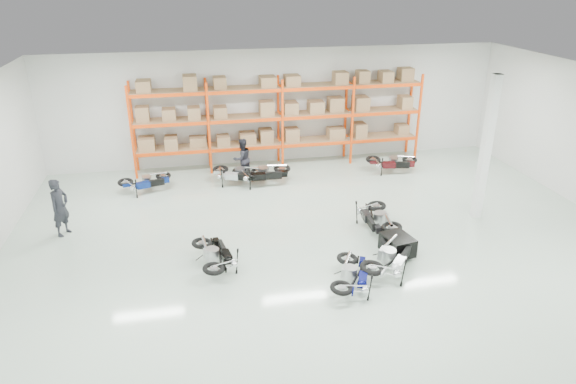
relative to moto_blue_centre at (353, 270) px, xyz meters
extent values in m
plane|color=#B2C7B4|center=(-0.09, 2.58, -0.50)|extent=(18.00, 18.00, 0.00)
plane|color=white|center=(-0.09, 2.58, 4.00)|extent=(18.00, 18.00, 0.00)
plane|color=silver|center=(-0.09, 9.58, 1.75)|extent=(18.00, 0.00, 18.00)
plane|color=silver|center=(-0.09, -4.42, 1.75)|extent=(18.00, 0.00, 18.00)
cube|color=#FF490D|center=(-5.69, 8.58, 1.25)|extent=(0.08, 0.08, 3.50)
cube|color=#FF490D|center=(-5.69, 9.48, 1.25)|extent=(0.08, 0.08, 3.50)
cube|color=#FF490D|center=(-2.89, 8.58, 1.25)|extent=(0.08, 0.08, 3.50)
cube|color=#FF490D|center=(-2.89, 9.48, 1.25)|extent=(0.08, 0.08, 3.50)
cube|color=#FF490D|center=(-0.09, 8.58, 1.25)|extent=(0.08, 0.08, 3.50)
cube|color=#FF490D|center=(-0.09, 9.48, 1.25)|extent=(0.08, 0.08, 3.50)
cube|color=#FF490D|center=(2.71, 8.58, 1.25)|extent=(0.08, 0.08, 3.50)
cube|color=#FF490D|center=(2.71, 9.48, 1.25)|extent=(0.08, 0.08, 3.50)
cube|color=#FF490D|center=(5.51, 8.58, 1.25)|extent=(0.08, 0.08, 3.50)
cube|color=#FF490D|center=(5.51, 9.48, 1.25)|extent=(0.08, 0.08, 3.50)
cube|color=#FF490D|center=(-4.29, 8.58, 0.40)|extent=(2.70, 0.08, 0.12)
cube|color=#FF490D|center=(-4.29, 9.48, 0.40)|extent=(2.70, 0.08, 0.12)
cube|color=#94794C|center=(-4.29, 9.03, 0.47)|extent=(2.68, 0.88, 0.02)
cube|color=#94794C|center=(-4.29, 9.03, 0.70)|extent=(2.40, 0.70, 0.44)
cube|color=#FF490D|center=(-1.49, 8.58, 0.40)|extent=(2.70, 0.08, 0.12)
cube|color=#FF490D|center=(-1.49, 9.48, 0.40)|extent=(2.70, 0.08, 0.12)
cube|color=#94794C|center=(-1.49, 9.03, 0.47)|extent=(2.68, 0.88, 0.02)
cube|color=#94794C|center=(-1.49, 9.03, 0.70)|extent=(2.40, 0.70, 0.44)
cube|color=#FF490D|center=(1.31, 8.58, 0.40)|extent=(2.70, 0.08, 0.12)
cube|color=#FF490D|center=(1.31, 9.48, 0.40)|extent=(2.70, 0.08, 0.12)
cube|color=#94794C|center=(1.31, 9.03, 0.47)|extent=(2.68, 0.88, 0.02)
cube|color=#94794C|center=(1.31, 9.03, 0.70)|extent=(2.40, 0.70, 0.44)
cube|color=#FF490D|center=(4.11, 8.58, 0.40)|extent=(2.70, 0.08, 0.12)
cube|color=#FF490D|center=(4.11, 9.48, 0.40)|extent=(2.70, 0.08, 0.12)
cube|color=#94794C|center=(4.11, 9.03, 0.47)|extent=(2.68, 0.88, 0.02)
cube|color=#94794C|center=(4.11, 9.03, 0.70)|extent=(2.40, 0.70, 0.44)
cube|color=#FF490D|center=(-4.29, 8.58, 1.50)|extent=(2.70, 0.08, 0.12)
cube|color=#FF490D|center=(-4.29, 9.48, 1.50)|extent=(2.70, 0.08, 0.12)
cube|color=#94794C|center=(-4.29, 9.03, 1.57)|extent=(2.68, 0.88, 0.02)
cube|color=#94794C|center=(-4.29, 9.03, 1.80)|extent=(2.40, 0.70, 0.44)
cube|color=#FF490D|center=(-1.49, 8.58, 1.50)|extent=(2.70, 0.08, 0.12)
cube|color=#FF490D|center=(-1.49, 9.48, 1.50)|extent=(2.70, 0.08, 0.12)
cube|color=#94794C|center=(-1.49, 9.03, 1.57)|extent=(2.68, 0.88, 0.02)
cube|color=#94794C|center=(-1.49, 9.03, 1.80)|extent=(2.40, 0.70, 0.44)
cube|color=#FF490D|center=(1.31, 8.58, 1.50)|extent=(2.70, 0.08, 0.12)
cube|color=#FF490D|center=(1.31, 9.48, 1.50)|extent=(2.70, 0.08, 0.12)
cube|color=#94794C|center=(1.31, 9.03, 1.57)|extent=(2.68, 0.88, 0.02)
cube|color=#94794C|center=(1.31, 9.03, 1.80)|extent=(2.40, 0.70, 0.44)
cube|color=#FF490D|center=(4.11, 8.58, 1.50)|extent=(2.70, 0.08, 0.12)
cube|color=#FF490D|center=(4.11, 9.48, 1.50)|extent=(2.70, 0.08, 0.12)
cube|color=#94794C|center=(4.11, 9.03, 1.57)|extent=(2.68, 0.88, 0.02)
cube|color=#94794C|center=(4.11, 9.03, 1.80)|extent=(2.40, 0.70, 0.44)
cube|color=#FF490D|center=(-4.29, 8.58, 2.60)|extent=(2.70, 0.08, 0.12)
cube|color=#FF490D|center=(-4.29, 9.48, 2.60)|extent=(2.70, 0.08, 0.12)
cube|color=#94794C|center=(-4.29, 9.03, 2.67)|extent=(2.68, 0.88, 0.02)
cube|color=#94794C|center=(-4.29, 9.03, 2.90)|extent=(2.40, 0.70, 0.44)
cube|color=#FF490D|center=(-1.49, 8.58, 2.60)|extent=(2.70, 0.08, 0.12)
cube|color=#FF490D|center=(-1.49, 9.48, 2.60)|extent=(2.70, 0.08, 0.12)
cube|color=#94794C|center=(-1.49, 9.03, 2.67)|extent=(2.68, 0.88, 0.02)
cube|color=#94794C|center=(-1.49, 9.03, 2.90)|extent=(2.40, 0.70, 0.44)
cube|color=#FF490D|center=(1.31, 8.58, 2.60)|extent=(2.70, 0.08, 0.12)
cube|color=#FF490D|center=(1.31, 9.48, 2.60)|extent=(2.70, 0.08, 0.12)
cube|color=#94794C|center=(1.31, 9.03, 2.67)|extent=(2.68, 0.88, 0.02)
cube|color=#94794C|center=(1.31, 9.03, 2.90)|extent=(2.40, 0.70, 0.44)
cube|color=#FF490D|center=(4.11, 8.58, 2.60)|extent=(2.70, 0.08, 0.12)
cube|color=#FF490D|center=(4.11, 9.48, 2.60)|extent=(2.70, 0.08, 0.12)
cube|color=#94794C|center=(4.11, 9.03, 2.67)|extent=(2.68, 0.88, 0.02)
cube|color=#94794C|center=(4.11, 9.03, 2.90)|extent=(2.40, 0.70, 0.44)
cube|color=white|center=(5.11, 3.08, 1.75)|extent=(0.25, 0.25, 4.50)
cube|color=black|center=(1.67, 1.22, -0.13)|extent=(0.84, 0.98, 0.50)
cube|color=yellow|center=(1.67, 0.78, -0.13)|extent=(0.15, 0.05, 0.10)
torus|color=black|center=(1.32, 1.22, -0.31)|extent=(0.07, 0.35, 0.35)
torus|color=black|center=(2.02, 1.22, -0.31)|extent=(0.07, 0.35, 0.35)
cylinder|color=black|center=(1.67, 1.81, -0.09)|extent=(0.20, 0.81, 0.04)
imported|color=#21232A|center=(-7.50, 4.40, 0.37)|extent=(0.68, 0.76, 1.74)
imported|color=black|center=(-1.77, 7.83, 0.28)|extent=(0.94, 0.86, 1.55)
camera|label=1|loc=(-3.66, -10.16, 6.67)|focal=32.00mm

